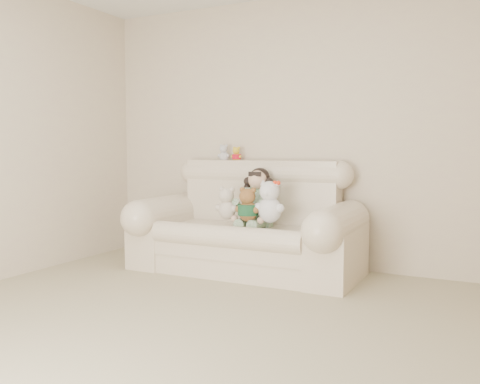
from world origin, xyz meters
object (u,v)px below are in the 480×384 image
seated_child (258,197)px  brown_teddy (248,201)px  sofa (245,217)px  cream_teddy (227,200)px  white_cat (270,197)px

seated_child → brown_teddy: 0.24m
seated_child → brown_teddy: size_ratio=1.56×
sofa → cream_teddy: size_ratio=6.01×
brown_teddy → sofa: bearing=126.1°
seated_child → cream_teddy: (-0.21, -0.22, -0.02)m
sofa → cream_teddy: 0.24m
white_cat → cream_teddy: 0.43m
sofa → white_cat: size_ratio=4.79×
sofa → brown_teddy: size_ratio=5.93×
sofa → seated_child: size_ratio=3.79×
sofa → seated_child: 0.22m
brown_teddy → white_cat: bearing=10.5°
sofa → brown_teddy: (0.11, -0.16, 0.16)m
sofa → white_cat: (0.31, -0.13, 0.20)m
sofa → cream_teddy: (-0.11, -0.14, 0.16)m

